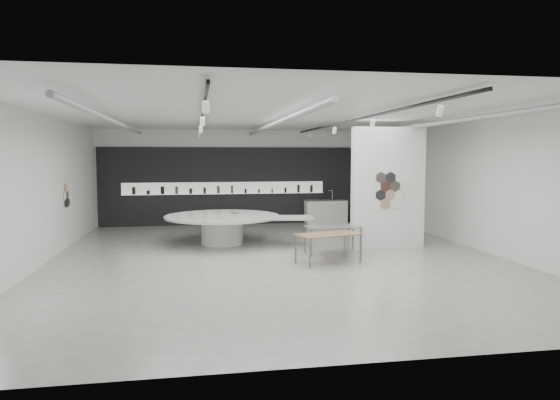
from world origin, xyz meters
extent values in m
cube|color=#A7A59D|center=(0.00, 0.00, -0.01)|extent=(12.00, 14.00, 0.01)
cube|color=silver|center=(0.00, 0.00, 3.80)|extent=(12.00, 14.00, 0.01)
cube|color=white|center=(0.00, 7.00, 1.90)|extent=(12.00, 0.01, 3.80)
cube|color=white|center=(0.00, -7.00, 1.90)|extent=(12.00, 0.01, 3.80)
cube|color=white|center=(6.00, 0.00, 1.90)|extent=(0.01, 14.00, 3.80)
cube|color=white|center=(-6.00, 0.00, 1.90)|extent=(0.01, 14.00, 3.80)
cylinder|color=#939396|center=(-4.20, 0.50, 3.62)|extent=(0.12, 12.00, 0.12)
cylinder|color=#939396|center=(0.00, 0.50, 3.62)|extent=(0.12, 12.00, 0.12)
cylinder|color=#939396|center=(4.20, 0.50, 3.62)|extent=(0.12, 12.00, 0.12)
cube|color=black|center=(-2.00, 0.00, 3.70)|extent=(0.05, 13.00, 0.06)
cylinder|color=white|center=(-2.00, -5.00, 3.52)|extent=(0.11, 0.18, 0.21)
cylinder|color=white|center=(-2.00, -1.70, 3.52)|extent=(0.11, 0.18, 0.21)
cylinder|color=white|center=(-2.00, 1.60, 3.52)|extent=(0.11, 0.18, 0.21)
cylinder|color=white|center=(-2.00, 4.90, 3.52)|extent=(0.11, 0.18, 0.21)
cube|color=black|center=(2.00, 0.00, 3.70)|extent=(0.05, 13.00, 0.06)
cylinder|color=white|center=(2.00, -5.00, 3.52)|extent=(0.11, 0.18, 0.21)
cylinder|color=white|center=(2.00, -1.70, 3.52)|extent=(0.11, 0.18, 0.21)
cylinder|color=white|center=(2.00, 1.60, 3.52)|extent=(0.11, 0.18, 0.21)
cylinder|color=white|center=(2.00, 4.90, 3.52)|extent=(0.11, 0.18, 0.21)
cylinder|color=black|center=(-5.97, 2.50, 1.35)|extent=(0.03, 0.28, 0.28)
cylinder|color=black|center=(-5.97, 2.76, 1.35)|extent=(0.03, 0.28, 0.28)
cylinder|color=#3C281E|center=(-5.97, 2.63, 1.58)|extent=(0.03, 0.28, 0.28)
cylinder|color=white|center=(-5.97, 2.37, 1.58)|extent=(0.03, 0.28, 0.28)
cylinder|color=tan|center=(-5.97, 2.50, 1.81)|extent=(0.03, 0.28, 0.28)
cylinder|color=#F0E9CE|center=(-5.97, 2.76, 1.81)|extent=(0.03, 0.28, 0.28)
cube|color=black|center=(0.00, 6.94, 1.55)|extent=(11.80, 0.10, 3.10)
cube|color=white|center=(-1.00, 6.87, 1.48)|extent=(8.00, 0.06, 0.46)
cube|color=white|center=(-1.00, 6.81, 1.25)|extent=(8.00, 0.18, 0.02)
cylinder|color=black|center=(-4.53, 6.81, 1.41)|extent=(0.13, 0.13, 0.29)
cylinder|color=black|center=(-3.99, 6.81, 1.34)|extent=(0.13, 0.13, 0.15)
cylinder|color=black|center=(-3.44, 6.81, 1.42)|extent=(0.14, 0.14, 0.30)
cylinder|color=brown|center=(-2.90, 6.81, 1.41)|extent=(0.12, 0.12, 0.29)
cylinder|color=black|center=(-2.36, 6.81, 1.37)|extent=(0.12, 0.12, 0.21)
cylinder|color=black|center=(-1.81, 6.81, 1.39)|extent=(0.10, 0.10, 0.25)
cylinder|color=brown|center=(-1.27, 6.81, 1.42)|extent=(0.12, 0.12, 0.30)
cylinder|color=brown|center=(-0.73, 6.81, 1.42)|extent=(0.10, 0.10, 0.31)
cylinder|color=black|center=(-0.19, 6.81, 1.35)|extent=(0.09, 0.09, 0.17)
cylinder|color=brown|center=(0.36, 6.81, 1.35)|extent=(0.10, 0.10, 0.16)
cylinder|color=brown|center=(0.90, 6.81, 1.34)|extent=(0.09, 0.09, 0.15)
cylinder|color=black|center=(1.44, 6.81, 1.37)|extent=(0.09, 0.09, 0.21)
cylinder|color=black|center=(1.99, 6.81, 1.42)|extent=(0.11, 0.11, 0.31)
cylinder|color=black|center=(2.53, 6.81, 1.41)|extent=(0.11, 0.11, 0.29)
cube|color=white|center=(3.50, 1.00, 1.80)|extent=(2.20, 0.35, 3.60)
cylinder|color=tan|center=(3.50, 0.81, 1.60)|extent=(0.34, 0.03, 0.34)
cylinder|color=#F0E9CE|center=(3.80, 0.81, 1.60)|extent=(0.34, 0.03, 0.34)
cylinder|color=black|center=(3.20, 0.81, 1.60)|extent=(0.34, 0.03, 0.34)
cylinder|color=black|center=(3.65, 0.81, 1.86)|extent=(0.34, 0.03, 0.34)
cylinder|color=#3C281E|center=(3.35, 0.81, 1.86)|extent=(0.34, 0.03, 0.34)
cylinder|color=white|center=(3.65, 0.81, 1.34)|extent=(0.34, 0.03, 0.34)
cylinder|color=tan|center=(3.35, 0.81, 1.34)|extent=(0.34, 0.03, 0.34)
cylinder|color=#F0E9CE|center=(3.95, 0.81, 1.86)|extent=(0.34, 0.03, 0.34)
cylinder|color=black|center=(3.50, 0.81, 2.12)|extent=(0.34, 0.03, 0.34)
cylinder|color=black|center=(3.20, 0.81, 2.12)|extent=(0.34, 0.03, 0.34)
cylinder|color=white|center=(-1.37, 2.42, 0.42)|extent=(1.42, 1.42, 0.84)
cylinder|color=#B6B4AC|center=(-1.37, 2.42, 0.87)|extent=(3.93, 3.93, 0.06)
cube|color=#B6B4AC|center=(0.55, 1.71, 0.87)|extent=(1.68, 1.16, 0.05)
cube|color=tan|center=(-2.35, 2.52, 0.91)|extent=(0.27, 0.20, 0.01)
cube|color=#3C281E|center=(-0.91, 2.96, 0.91)|extent=(0.27, 0.20, 0.01)
cube|color=#8A6847|center=(1.18, -0.81, 0.74)|extent=(1.78, 1.25, 0.03)
cube|color=slate|center=(0.56, -1.39, 0.36)|extent=(0.05, 0.05, 0.72)
cube|color=slate|center=(0.34, -0.70, 0.36)|extent=(0.05, 0.05, 0.72)
cube|color=slate|center=(2.01, -0.93, 0.36)|extent=(0.05, 0.05, 0.72)
cube|color=slate|center=(1.79, -0.24, 0.36)|extent=(0.05, 0.05, 0.72)
cube|color=slate|center=(1.62, 0.33, 0.76)|extent=(1.54, 0.80, 0.03)
cube|color=slate|center=(0.91, -0.03, 0.37)|extent=(0.04, 0.04, 0.75)
cube|color=slate|center=(0.89, 0.64, 0.37)|extent=(0.04, 0.04, 0.75)
cube|color=slate|center=(2.34, 0.01, 0.37)|extent=(0.04, 0.04, 0.75)
cube|color=slate|center=(2.32, 0.69, 0.37)|extent=(0.04, 0.04, 0.75)
cube|color=white|center=(3.06, 6.50, 0.47)|extent=(1.68, 0.63, 0.94)
cube|color=slate|center=(3.06, 6.50, 0.96)|extent=(1.72, 0.68, 0.03)
cylinder|color=silver|center=(3.37, 6.66, 1.16)|extent=(0.03, 0.03, 0.38)
cylinder|color=silver|center=(3.29, 6.66, 1.34)|extent=(0.17, 0.03, 0.03)
camera|label=1|loc=(-2.19, -13.11, 2.74)|focal=32.00mm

